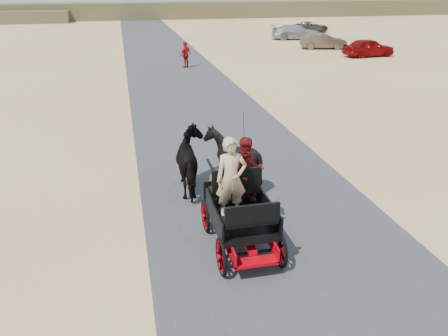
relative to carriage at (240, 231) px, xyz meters
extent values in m
plane|color=tan|center=(0.96, 2.41, -0.36)|extent=(140.00, 140.00, 0.00)
cube|color=#38383A|center=(0.96, 2.41, -0.35)|extent=(6.00, 140.00, 0.01)
cube|color=brown|center=(0.96, 64.41, 0.84)|extent=(140.00, 6.00, 2.40)
imported|color=black|center=(-0.55, 3.00, 0.49)|extent=(0.91, 2.01, 1.70)
imported|color=black|center=(0.55, 3.00, 0.49)|extent=(1.37, 1.54, 1.70)
imported|color=tan|center=(-0.20, 0.05, 1.26)|extent=(0.66, 0.43, 1.80)
imported|color=#660C0F|center=(0.30, 0.60, 1.15)|extent=(0.77, 0.60, 1.58)
imported|color=#AD1413|center=(1.97, 21.77, 0.50)|extent=(1.02, 1.00, 1.73)
imported|color=maroon|center=(16.42, 23.28, 0.32)|extent=(4.14, 2.01, 1.36)
imported|color=brown|center=(14.80, 27.93, 0.28)|extent=(4.11, 2.21, 1.29)
imported|color=#B2B2B7|center=(14.96, 34.73, 0.35)|extent=(5.15, 2.81, 1.42)
imported|color=brown|center=(18.85, 40.24, 0.25)|extent=(4.72, 2.99, 1.21)
camera|label=1|loc=(-2.18, -7.96, 5.05)|focal=35.00mm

